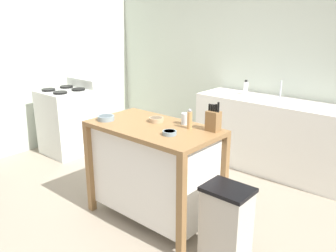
% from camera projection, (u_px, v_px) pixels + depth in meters
% --- Properties ---
extents(ground_plane, '(6.19, 6.19, 0.00)m').
position_uv_depth(ground_plane, '(151.00, 216.00, 3.39)').
color(ground_plane, gray).
rests_on(ground_plane, ground).
extents(wall_back, '(5.19, 0.10, 2.60)m').
position_uv_depth(wall_back, '(262.00, 61.00, 4.54)').
color(wall_back, silver).
rests_on(wall_back, ground).
extents(wall_left, '(0.10, 2.73, 2.60)m').
position_uv_depth(wall_left, '(58.00, 55.00, 5.17)').
color(wall_left, beige).
rests_on(wall_left, ground).
extents(kitchen_island, '(1.20, 0.66, 0.92)m').
position_uv_depth(kitchen_island, '(154.00, 168.00, 3.22)').
color(kitchen_island, olive).
rests_on(kitchen_island, ground).
extents(knife_block, '(0.11, 0.09, 0.25)m').
position_uv_depth(knife_block, '(213.00, 120.00, 2.93)').
color(knife_block, olive).
rests_on(knife_block, kitchen_island).
extents(bowl_ceramic_small, '(0.14, 0.14, 0.04)m').
position_uv_depth(bowl_ceramic_small, '(156.00, 119.00, 3.21)').
color(bowl_ceramic_small, tan).
rests_on(bowl_ceramic_small, kitchen_island).
extents(bowl_stoneware_deep, '(0.16, 0.16, 0.04)m').
position_uv_depth(bowl_stoneware_deep, '(106.00, 118.00, 3.25)').
color(bowl_stoneware_deep, gray).
rests_on(bowl_stoneware_deep, kitchen_island).
extents(bowl_ceramic_wide, '(0.12, 0.12, 0.03)m').
position_uv_depth(bowl_ceramic_wide, '(170.00, 133.00, 2.85)').
color(bowl_ceramic_wide, gray).
rests_on(bowl_ceramic_wide, kitchen_island).
extents(drinking_cup, '(0.07, 0.07, 0.10)m').
position_uv_depth(drinking_cup, '(185.00, 119.00, 3.12)').
color(drinking_cup, silver).
rests_on(drinking_cup, kitchen_island).
extents(pepper_grinder, '(0.04, 0.04, 0.18)m').
position_uv_depth(pepper_grinder, '(190.00, 119.00, 2.99)').
color(pepper_grinder, tan).
rests_on(pepper_grinder, kitchen_island).
extents(trash_bin, '(0.36, 0.28, 0.63)m').
position_uv_depth(trash_bin, '(226.00, 224.00, 2.69)').
color(trash_bin, '#B7B2A8').
rests_on(trash_bin, ground).
extents(sink_counter, '(1.89, 0.60, 0.89)m').
position_uv_depth(sink_counter, '(272.00, 135.00, 4.31)').
color(sink_counter, white).
rests_on(sink_counter, ground).
extents(sink_faucet, '(0.02, 0.02, 0.22)m').
position_uv_depth(sink_faucet, '(281.00, 89.00, 4.24)').
color(sink_faucet, '#B7BCC1').
rests_on(sink_faucet, sink_counter).
extents(bottle_hand_soap, '(0.06, 0.06, 0.19)m').
position_uv_depth(bottle_hand_soap, '(246.00, 88.00, 4.46)').
color(bottle_hand_soap, white).
rests_on(bottle_hand_soap, sink_counter).
extents(stove, '(0.60, 0.60, 1.01)m').
position_uv_depth(stove, '(67.00, 121.00, 4.86)').
color(stove, silver).
rests_on(stove, ground).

